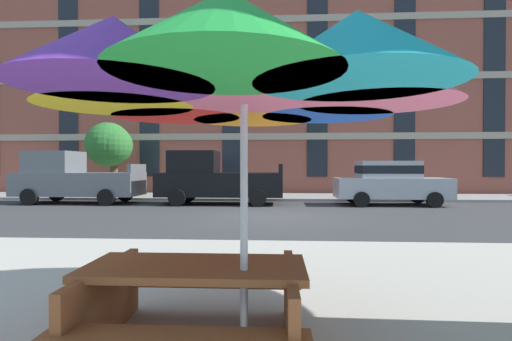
% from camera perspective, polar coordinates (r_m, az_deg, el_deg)
% --- Properties ---
extents(ground_plane, '(120.00, 120.00, 0.00)m').
position_cam_1_polar(ground_plane, '(12.06, 2.32, -6.85)').
color(ground_plane, '#38383A').
extents(sidewalk_far, '(56.00, 3.60, 0.12)m').
position_cam_1_polar(sidewalk_far, '(18.82, 2.70, -3.95)').
color(sidewalk_far, gray).
rests_on(sidewalk_far, ground).
extents(apartment_building, '(46.50, 12.08, 19.20)m').
position_cam_1_polar(apartment_building, '(28.12, 2.91, 17.25)').
color(apartment_building, '#934C3D').
rests_on(apartment_building, ground).
extents(pickup_gray, '(5.10, 2.12, 2.20)m').
position_cam_1_polar(pickup_gray, '(17.88, -25.48, -1.16)').
color(pickup_gray, slate).
rests_on(pickup_gray, ground).
extents(pickup_black, '(5.10, 2.12, 2.20)m').
position_cam_1_polar(pickup_black, '(15.88, -6.13, -1.32)').
color(pickup_black, black).
rests_on(pickup_black, ground).
extents(sedan_silver, '(4.40, 1.98, 1.78)m').
position_cam_1_polar(sedan_silver, '(16.30, 19.33, -1.57)').
color(sedan_silver, '#A8AAB2').
rests_on(sedan_silver, ground).
extents(street_tree_left, '(2.39, 2.26, 3.80)m').
position_cam_1_polar(street_tree_left, '(20.77, -20.94, 3.60)').
color(street_tree_left, brown).
rests_on(street_tree_left, ground).
extents(patio_umbrella, '(3.26, 3.26, 2.56)m').
position_cam_1_polar(patio_umbrella, '(3.05, -1.81, 13.81)').
color(patio_umbrella, silver).
rests_on(patio_umbrella, ground).
extents(picnic_table, '(1.81, 1.53, 0.77)m').
position_cam_1_polar(picnic_table, '(3.35, -8.99, -18.34)').
color(picnic_table, brown).
rests_on(picnic_table, ground).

